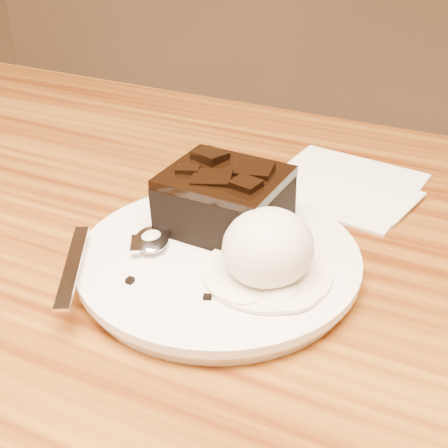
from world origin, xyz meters
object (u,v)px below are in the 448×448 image
at_px(plate, 219,262).
at_px(spoon, 152,241).
at_px(ice_cream_scoop, 268,248).
at_px(napkin, 342,184).
at_px(brownie, 225,203).

xyz_separation_m(plate, spoon, (-0.05, -0.01, 0.01)).
bearing_deg(ice_cream_scoop, plate, 166.90).
xyz_separation_m(plate, ice_cream_scoop, (0.05, -0.01, 0.03)).
xyz_separation_m(ice_cream_scoop, spoon, (-0.10, -0.00, -0.02)).
bearing_deg(napkin, spoon, -116.41).
bearing_deg(ice_cream_scoop, brownie, 139.73).
bearing_deg(napkin, brownie, -112.41).
relative_size(plate, napkin, 1.61).
relative_size(plate, brownie, 2.39).
xyz_separation_m(ice_cream_scoop, napkin, (0.00, 0.20, -0.04)).
relative_size(brownie, ice_cream_scoop, 1.31).
bearing_deg(spoon, napkin, 34.44).
relative_size(spoon, napkin, 1.14).
distance_m(plate, ice_cream_scoop, 0.06).
bearing_deg(plate, brownie, 108.78).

